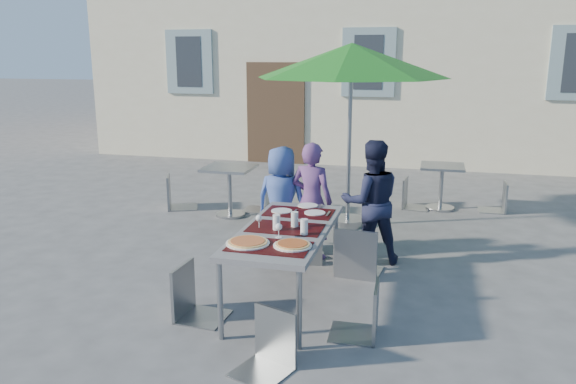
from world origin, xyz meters
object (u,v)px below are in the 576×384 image
(bg_chair_l_0, at_px, (175,171))
(bg_chair_r_1, at_px, (500,179))
(chair_1, at_px, (304,214))
(pizza_near_left, at_px, (248,242))
(chair_0, at_px, (274,219))
(child_1, at_px, (312,201))
(chair_4, at_px, (366,279))
(child_0, at_px, (281,200))
(chair_2, at_px, (359,221))
(pizza_near_right, at_px, (293,245))
(cafe_table_1, at_px, (442,180))
(child_2, at_px, (371,202))
(chair_3, at_px, (192,260))
(cafe_table_0, at_px, (230,182))
(chair_5, at_px, (268,307))
(dining_table, at_px, (286,234))
(patio_umbrella, at_px, (351,62))
(bg_chair_r_0, at_px, (263,175))
(bg_chair_l_1, at_px, (412,175))

(bg_chair_l_0, xyz_separation_m, bg_chair_r_1, (4.89, 1.07, -0.09))
(chair_1, distance_m, bg_chair_r_1, 3.76)
(pizza_near_left, distance_m, chair_0, 1.53)
(child_1, distance_m, chair_4, 1.98)
(child_0, distance_m, chair_2, 1.14)
(pizza_near_right, bearing_deg, cafe_table_1, 73.64)
(pizza_near_right, relative_size, child_2, 0.23)
(chair_3, bearing_deg, pizza_near_right, 2.13)
(child_0, distance_m, chair_3, 1.93)
(child_1, height_order, chair_0, child_1)
(pizza_near_left, xyz_separation_m, bg_chair_r_1, (2.54, 4.51, -0.27))
(cafe_table_0, height_order, bg_chair_r_1, bg_chair_r_1)
(child_2, distance_m, chair_5, 2.57)
(dining_table, relative_size, pizza_near_right, 5.52)
(pizza_near_left, relative_size, child_0, 0.29)
(child_1, relative_size, child_2, 0.97)
(chair_5, bearing_deg, bg_chair_r_1, 67.33)
(bg_chair_r_1, bearing_deg, child_1, -131.22)
(chair_2, relative_size, patio_umbrella, 0.40)
(child_1, xyz_separation_m, bg_chair_r_0, (-1.15, 1.83, -0.14))
(child_2, distance_m, cafe_table_1, 2.71)
(chair_5, relative_size, cafe_table_0, 1.17)
(child_0, height_order, bg_chair_l_0, child_0)
(child_2, bearing_deg, dining_table, 44.05)
(pizza_near_right, bearing_deg, bg_chair_l_1, 79.13)
(chair_1, bearing_deg, chair_5, -83.85)
(chair_5, bearing_deg, chair_2, 78.50)
(child_0, bearing_deg, child_2, -175.56)
(chair_1, relative_size, bg_chair_l_0, 0.99)
(chair_5, xyz_separation_m, bg_chair_r_1, (2.16, 5.18, -0.01))
(child_1, xyz_separation_m, chair_5, (0.20, -2.48, -0.18))
(bg_chair_l_1, bearing_deg, patio_umbrella, -125.00)
(chair_5, distance_m, bg_chair_l_0, 4.94)
(child_2, relative_size, chair_3, 1.52)
(dining_table, height_order, child_0, child_0)
(bg_chair_l_0, distance_m, bg_chair_r_0, 1.40)
(pizza_near_right, bearing_deg, chair_4, -0.67)
(chair_2, distance_m, bg_chair_r_0, 2.88)
(child_1, height_order, bg_chair_r_1, child_1)
(chair_2, xyz_separation_m, bg_chair_l_0, (-3.14, 2.08, -0.03))
(dining_table, bearing_deg, bg_chair_l_0, 131.28)
(dining_table, height_order, chair_5, chair_5)
(cafe_table_0, bearing_deg, chair_1, -46.88)
(chair_2, height_order, chair_3, chair_2)
(dining_table, distance_m, bg_chair_l_0, 3.87)
(bg_chair_l_1, bearing_deg, cafe_table_0, -156.02)
(patio_umbrella, relative_size, cafe_table_1, 3.72)
(chair_2, height_order, cafe_table_1, chair_2)
(child_2, distance_m, bg_chair_r_0, 2.57)
(patio_umbrella, bearing_deg, cafe_table_1, 43.41)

